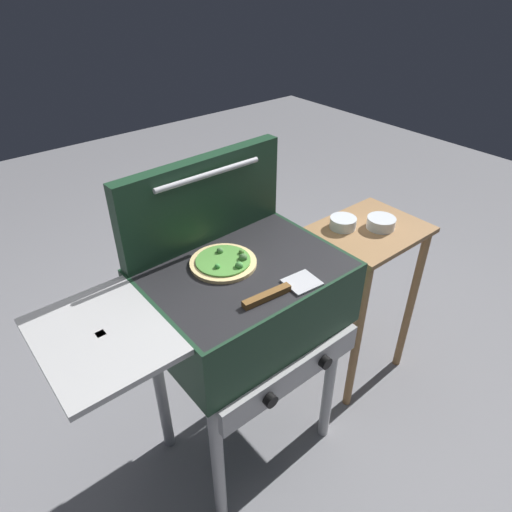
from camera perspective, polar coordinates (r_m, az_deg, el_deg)
ground_plane at (r=2.09m, az=-1.14°, el=-21.96°), size 8.00×8.00×0.00m
grill at (r=1.51m, az=-1.78°, el=-6.09°), size 0.96×0.53×0.90m
grill_lid_open at (r=1.51m, az=-6.70°, el=7.01°), size 0.63×0.09×0.30m
pizza_veggie at (r=1.44m, az=-4.07°, el=-0.75°), size 0.22×0.22×0.04m
spatula at (r=1.33m, az=3.29°, el=-4.35°), size 0.26×0.10×0.02m
prep_table at (r=2.02m, az=13.48°, el=-2.22°), size 0.44×0.36×0.80m
topping_bowl_near at (r=1.87m, az=10.97°, el=4.12°), size 0.11×0.11×0.04m
topping_bowl_far at (r=1.90m, az=15.57°, el=4.05°), size 0.12×0.12×0.04m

